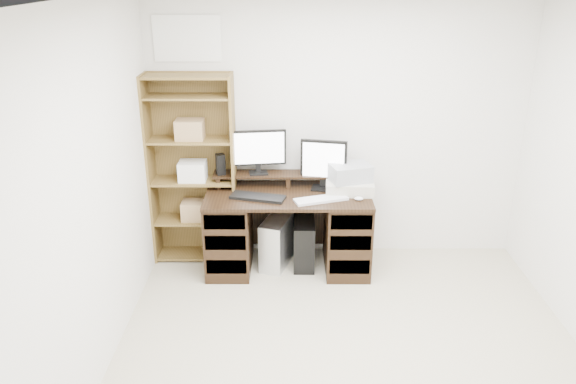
{
  "coord_description": "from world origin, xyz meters",
  "views": [
    {
      "loc": [
        -0.45,
        -3.09,
        2.68
      ],
      "look_at": [
        -0.46,
        1.43,
        0.85
      ],
      "focal_mm": 35.0,
      "sensor_mm": 36.0,
      "label": 1
    }
  ],
  "objects_px": {
    "monitor_small": "(323,163)",
    "desk": "(288,229)",
    "printer": "(350,186)",
    "tower_silver": "(277,241)",
    "monitor_wide": "(258,149)",
    "bookshelf": "(193,168)",
    "tower_black": "(304,242)"
  },
  "relations": [
    {
      "from": "monitor_wide",
      "to": "bookshelf",
      "type": "xyz_separation_m",
      "value": [
        -0.61,
        -0.0,
        -0.18
      ]
    },
    {
      "from": "monitor_small",
      "to": "tower_black",
      "type": "relative_size",
      "value": 1.01
    },
    {
      "from": "monitor_wide",
      "to": "monitor_small",
      "type": "relative_size",
      "value": 1.12
    },
    {
      "from": "monitor_small",
      "to": "monitor_wide",
      "type": "bearing_deg",
      "value": -177.02
    },
    {
      "from": "desk",
      "to": "monitor_small",
      "type": "height_order",
      "value": "monitor_small"
    },
    {
      "from": "tower_silver",
      "to": "tower_black",
      "type": "distance_m",
      "value": 0.26
    },
    {
      "from": "bookshelf",
      "to": "desk",
      "type": "bearing_deg",
      "value": -13.45
    },
    {
      "from": "desk",
      "to": "printer",
      "type": "xyz_separation_m",
      "value": [
        0.56,
        0.05,
        0.41
      ]
    },
    {
      "from": "tower_black",
      "to": "bookshelf",
      "type": "xyz_separation_m",
      "value": [
        -1.04,
        0.16,
        0.69
      ]
    },
    {
      "from": "desk",
      "to": "tower_silver",
      "type": "distance_m",
      "value": 0.19
    },
    {
      "from": "printer",
      "to": "bookshelf",
      "type": "distance_m",
      "value": 1.47
    },
    {
      "from": "desk",
      "to": "monitor_wide",
      "type": "xyz_separation_m",
      "value": [
        -0.28,
        0.21,
        0.71
      ]
    },
    {
      "from": "monitor_wide",
      "to": "tower_black",
      "type": "height_order",
      "value": "monitor_wide"
    },
    {
      "from": "monitor_wide",
      "to": "monitor_small",
      "type": "bearing_deg",
      "value": -15.56
    },
    {
      "from": "desk",
      "to": "tower_silver",
      "type": "xyz_separation_m",
      "value": [
        -0.1,
        0.05,
        -0.15
      ]
    },
    {
      "from": "printer",
      "to": "desk",
      "type": "bearing_deg",
      "value": -171.74
    },
    {
      "from": "monitor_wide",
      "to": "tower_silver",
      "type": "distance_m",
      "value": 0.9
    },
    {
      "from": "monitor_small",
      "to": "desk",
      "type": "bearing_deg",
      "value": -147.48
    },
    {
      "from": "monitor_wide",
      "to": "tower_silver",
      "type": "height_order",
      "value": "monitor_wide"
    },
    {
      "from": "monitor_small",
      "to": "tower_silver",
      "type": "bearing_deg",
      "value": -158.21
    },
    {
      "from": "monitor_wide",
      "to": "bookshelf",
      "type": "bearing_deg",
      "value": 172.65
    },
    {
      "from": "monitor_wide",
      "to": "tower_black",
      "type": "distance_m",
      "value": 0.99
    },
    {
      "from": "monitor_wide",
      "to": "bookshelf",
      "type": "relative_size",
      "value": 0.29
    },
    {
      "from": "tower_black",
      "to": "bookshelf",
      "type": "distance_m",
      "value": 1.26
    },
    {
      "from": "printer",
      "to": "tower_silver",
      "type": "height_order",
      "value": "printer"
    },
    {
      "from": "desk",
      "to": "monitor_small",
      "type": "distance_m",
      "value": 0.71
    },
    {
      "from": "monitor_small",
      "to": "bookshelf",
      "type": "relative_size",
      "value": 0.26
    },
    {
      "from": "desk",
      "to": "tower_silver",
      "type": "relative_size",
      "value": 3.16
    },
    {
      "from": "printer",
      "to": "bookshelf",
      "type": "bearing_deg",
      "value": 176.86
    },
    {
      "from": "monitor_small",
      "to": "tower_black",
      "type": "distance_m",
      "value": 0.8
    },
    {
      "from": "printer",
      "to": "tower_silver",
      "type": "relative_size",
      "value": 0.91
    },
    {
      "from": "monitor_small",
      "to": "printer",
      "type": "xyz_separation_m",
      "value": [
        0.24,
        -0.08,
        -0.2
      ]
    }
  ]
}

